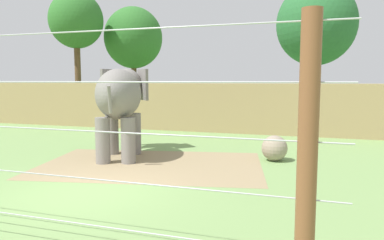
{
  "coord_description": "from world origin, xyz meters",
  "views": [
    {
      "loc": [
        5.11,
        -7.48,
        2.69
      ],
      "look_at": [
        1.4,
        3.86,
        1.4
      ],
      "focal_mm": 34.43,
      "sensor_mm": 36.0,
      "label": 1
    }
  ],
  "objects": [
    {
      "name": "ground_plane",
      "position": [
        0.0,
        0.0,
        0.0
      ],
      "size": [
        120.0,
        120.0,
        0.0
      ],
      "primitive_type": "plane",
      "color": "#759956"
    },
    {
      "name": "dirt_patch",
      "position": [
        0.27,
        3.1,
        0.0
      ],
      "size": [
        7.76,
        5.85,
        0.01
      ],
      "primitive_type": "cube",
      "rotation": [
        0.0,
        0.0,
        0.2
      ],
      "color": "#937F5B",
      "rests_on": "ground"
    },
    {
      "name": "embankment_wall",
      "position": [
        0.0,
        11.61,
        1.26
      ],
      "size": [
        36.0,
        1.8,
        2.53
      ],
      "primitive_type": "cube",
      "color": "tan",
      "rests_on": "ground"
    },
    {
      "name": "elephant",
      "position": [
        -1.27,
        3.97,
        2.08
      ],
      "size": [
        2.47,
        4.06,
        3.14
      ],
      "color": "gray",
      "rests_on": "ground"
    },
    {
      "name": "enrichment_ball",
      "position": [
        3.97,
        4.91,
        0.43
      ],
      "size": [
        0.86,
        0.86,
        0.86
      ],
      "primitive_type": "sphere",
      "color": "gray",
      "rests_on": "ground"
    },
    {
      "name": "tree_far_left",
      "position": [
        -8.68,
        19.56,
        6.05
      ],
      "size": [
        4.64,
        4.64,
        8.52
      ],
      "color": "brown",
      "rests_on": "ground"
    },
    {
      "name": "tree_left_of_centre",
      "position": [
        -11.32,
        15.77,
        6.96
      ],
      "size": [
        3.87,
        3.87,
        9.06
      ],
      "color": "brown",
      "rests_on": "ground"
    },
    {
      "name": "tree_behind_wall",
      "position": [
        5.21,
        18.91,
        6.41
      ],
      "size": [
        5.24,
        5.24,
        9.18
      ],
      "color": "brown",
      "rests_on": "ground"
    }
  ]
}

